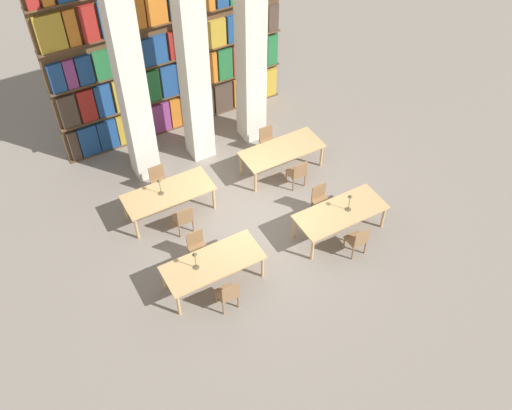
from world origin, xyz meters
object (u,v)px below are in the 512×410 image
(pillar_center, at_px, (193,58))
(chair_4, at_px, (184,218))
(pillar_right, at_px, (251,41))
(chair_1, at_px, (198,247))
(chair_0, at_px, (228,294))
(desk_lamp_0, at_px, (195,258))
(pillar_left, at_px, (129,76))
(chair_2, at_px, (358,240))
(desk_lamp_2, at_px, (160,184))
(reading_table_2, at_px, (168,194))
(desk_lamp_1, at_px, (350,200))
(reading_table_3, at_px, (282,151))
(chair_7, at_px, (268,140))
(chair_5, at_px, (159,181))
(chair_3, at_px, (321,200))
(reading_table_1, at_px, (340,213))
(reading_table_0, at_px, (213,264))
(chair_6, at_px, (297,173))

(pillar_center, relative_size, chair_4, 6.88)
(pillar_right, xyz_separation_m, chair_1, (-3.37, -3.49, -2.53))
(chair_0, xyz_separation_m, chair_1, (0.00, 1.51, 0.00))
(desk_lamp_0, bearing_deg, pillar_center, 63.62)
(pillar_left, bearing_deg, chair_4, -90.13)
(chair_2, relative_size, desk_lamp_2, 1.82)
(pillar_right, xyz_separation_m, reading_table_2, (-3.31, -1.76, -2.34))
(pillar_right, bearing_deg, pillar_left, 180.00)
(desk_lamp_1, relative_size, reading_table_3, 0.22)
(pillar_right, relative_size, chair_7, 6.88)
(chair_5, bearing_deg, chair_3, 140.83)
(reading_table_1, height_order, desk_lamp_2, desk_lamp_2)
(pillar_left, relative_size, desk_lamp_0, 12.04)
(chair_4, bearing_deg, chair_7, 25.22)
(chair_1, xyz_separation_m, reading_table_3, (3.31, 1.74, 0.19))
(chair_2, bearing_deg, reading_table_3, 89.90)
(pillar_center, bearing_deg, pillar_right, 0.00)
(reading_table_3, height_order, chair_7, chair_7)
(chair_2, xyz_separation_m, desk_lamp_1, (0.21, 0.72, 0.59))
(reading_table_0, xyz_separation_m, reading_table_3, (3.29, 2.50, 0.00))
(pillar_center, relative_size, chair_6, 6.88)
(reading_table_1, distance_m, chair_4, 3.74)
(desk_lamp_1, bearing_deg, chair_5, 135.12)
(pillar_left, distance_m, chair_5, 2.72)
(chair_0, relative_size, chair_1, 1.00)
(pillar_center, height_order, chair_2, pillar_center)
(chair_1, height_order, chair_2, same)
(chair_0, relative_size, chair_4, 1.00)
(reading_table_2, height_order, desk_lamp_2, desk_lamp_2)
(desk_lamp_1, distance_m, desk_lamp_2, 4.52)
(reading_table_2, relative_size, reading_table_3, 1.00)
(pillar_center, relative_size, chair_2, 6.88)
(pillar_right, distance_m, chair_7, 2.72)
(chair_2, bearing_deg, chair_6, 89.43)
(chair_6, bearing_deg, chair_5, 155.14)
(pillar_center, xyz_separation_m, chair_1, (-1.73, -3.49, -2.53))
(chair_0, xyz_separation_m, reading_table_3, (3.31, 3.25, 0.19))
(reading_table_0, bearing_deg, chair_1, 92.00)
(reading_table_1, height_order, chair_4, chair_4)
(pillar_left, xyz_separation_m, chair_6, (3.23, -2.50, -2.53))
(reading_table_1, distance_m, chair_5, 4.68)
(chair_7, bearing_deg, pillar_right, -91.77)
(chair_0, distance_m, chair_7, 5.21)
(pillar_right, bearing_deg, chair_1, -133.98)
(reading_table_0, height_order, chair_6, chair_6)
(pillar_right, height_order, reading_table_3, pillar_right)
(chair_0, relative_size, reading_table_1, 0.39)
(pillar_left, xyz_separation_m, desk_lamp_1, (3.42, -4.41, -1.94))
(reading_table_0, xyz_separation_m, desk_lamp_0, (-0.38, 0.04, 0.41))
(reading_table_1, xyz_separation_m, chair_3, (-0.03, 0.76, -0.19))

